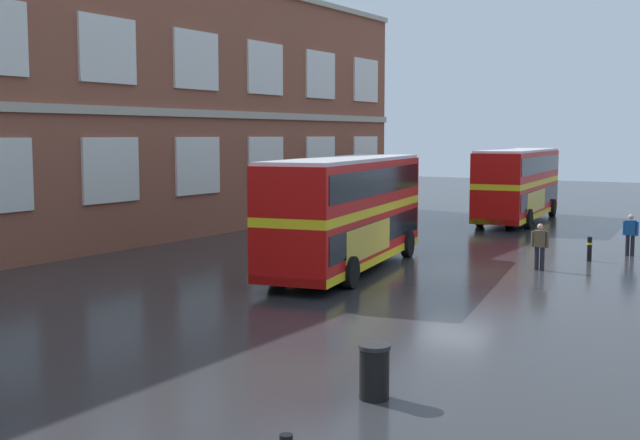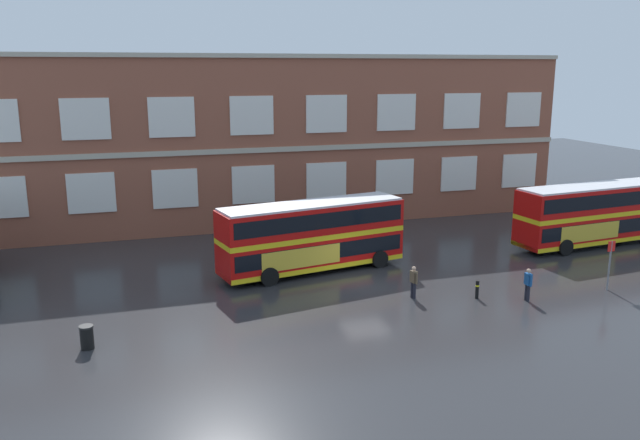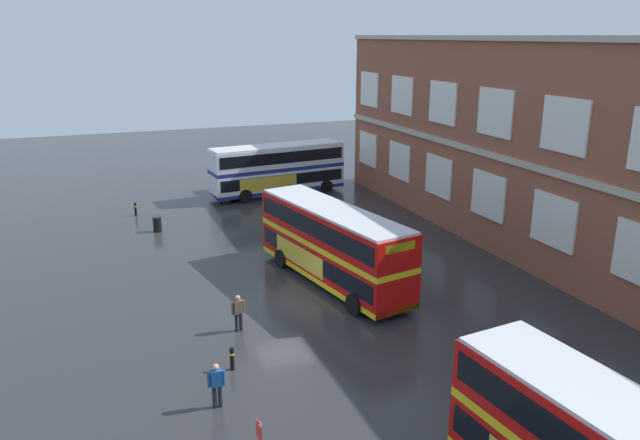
% 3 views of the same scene
% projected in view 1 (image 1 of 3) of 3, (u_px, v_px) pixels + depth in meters
% --- Properties ---
extents(ground_plane, '(120.00, 120.00, 0.00)m').
position_uv_depth(ground_plane, '(406.00, 266.00, 30.32)').
color(ground_plane, '#2B2B2D').
extents(brick_terminal_building, '(44.08, 8.19, 12.57)m').
position_uv_depth(brick_terminal_building, '(92.00, 108.00, 37.59)').
color(brick_terminal_building, brown).
rests_on(brick_terminal_building, ground).
extents(double_decker_middle, '(11.29, 4.58, 4.07)m').
position_uv_depth(double_decker_middle, '(347.00, 211.00, 29.13)').
color(double_decker_middle, red).
rests_on(double_decker_middle, ground).
extents(double_decker_far, '(11.21, 3.72, 4.07)m').
position_uv_depth(double_decker_far, '(518.00, 184.00, 45.52)').
color(double_decker_far, red).
rests_on(double_decker_far, ground).
extents(waiting_passenger, '(0.27, 0.64, 1.70)m').
position_uv_depth(waiting_passenger, '(630.00, 233.00, 32.67)').
color(waiting_passenger, black).
rests_on(waiting_passenger, ground).
extents(second_passenger, '(0.29, 0.64, 1.70)m').
position_uv_depth(second_passenger, '(540.00, 245.00, 29.22)').
color(second_passenger, black).
rests_on(second_passenger, ground).
extents(station_litter_bin, '(0.60, 0.60, 1.03)m').
position_uv_depth(station_litter_bin, '(374.00, 371.00, 14.98)').
color(station_litter_bin, black).
rests_on(station_litter_bin, ground).
extents(safety_bollard_west, '(0.19, 0.19, 0.95)m').
position_uv_depth(safety_bollard_west, '(589.00, 249.00, 31.36)').
color(safety_bollard_west, black).
rests_on(safety_bollard_west, ground).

